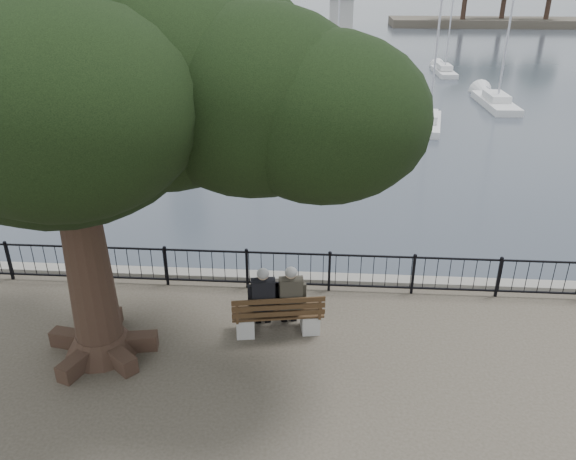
# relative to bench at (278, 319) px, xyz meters

# --- Properties ---
(harbor) EXTENTS (260.00, 260.00, 1.20)m
(harbor) POSITION_rel_bench_xyz_m (0.09, 2.33, -0.86)
(harbor) COLOR gray
(harbor) RESTS_ON ground
(railing) EXTENTS (22.06, 0.06, 1.00)m
(railing) POSITION_rel_bench_xyz_m (0.09, 1.83, 0.20)
(railing) COLOR black
(railing) RESTS_ON ground
(bench) EXTENTS (2.01, 0.89, 1.03)m
(bench) POSITION_rel_bench_xyz_m (0.00, 0.00, 0.00)
(bench) COLOR #9B9994
(bench) RESTS_ON ground
(person_left) EXTENTS (0.53, 0.85, 1.63)m
(person_left) POSITION_rel_bench_xyz_m (-0.32, 0.06, 0.39)
(person_left) COLOR black
(person_left) RESTS_ON ground
(person_right) EXTENTS (0.53, 0.85, 1.63)m
(person_right) POSITION_rel_bench_xyz_m (0.25, 0.15, 0.39)
(person_right) COLOR #292720
(person_right) RESTS_ON ground
(tree) EXTENTS (10.06, 7.02, 8.21)m
(tree) POSITION_rel_bench_xyz_m (-2.79, -0.77, 5.05)
(tree) COLOR black
(tree) RESTS_ON ground
(lion_monument) EXTENTS (6.23, 6.23, 9.13)m
(lion_monument) POSITION_rel_bench_xyz_m (2.09, 49.26, 0.95)
(lion_monument) COLOR gray
(lion_monument) RESTS_ON ground
(sailboat_a) EXTENTS (1.56, 5.54, 9.91)m
(sailboat_a) POSITION_rel_bench_xyz_m (-11.89, 16.26, -1.06)
(sailboat_a) COLOR silver
(sailboat_a) RESTS_ON ground
(sailboat_b) EXTENTS (3.61, 6.34, 13.94)m
(sailboat_b) POSITION_rel_bench_xyz_m (-3.13, 23.18, -0.98)
(sailboat_b) COLOR silver
(sailboat_b) RESTS_ON ground
(sailboat_c) EXTENTS (2.30, 5.19, 10.47)m
(sailboat_c) POSITION_rel_bench_xyz_m (6.57, 21.28, -1.04)
(sailboat_c) COLOR silver
(sailboat_c) RESTS_ON ground
(sailboat_d) EXTENTS (1.79, 5.88, 10.36)m
(sailboat_d) POSITION_rel_bench_xyz_m (11.70, 26.68, -1.06)
(sailboat_d) COLOR silver
(sailboat_d) RESTS_ON ground
(sailboat_e) EXTENTS (2.48, 6.18, 12.48)m
(sailboat_e) POSITION_rel_bench_xyz_m (-10.70, 29.12, -1.01)
(sailboat_e) COLOR silver
(sailboat_e) RESTS_ON ground
(sailboat_f) EXTENTS (1.97, 5.91, 11.45)m
(sailboat_f) POSITION_rel_bench_xyz_m (1.61, 33.61, -1.03)
(sailboat_f) COLOR silver
(sailboat_f) RESTS_ON ground
(sailboat_g) EXTENTS (1.44, 4.83, 9.48)m
(sailboat_g) POSITION_rel_bench_xyz_m (10.54, 38.27, -1.06)
(sailboat_g) COLOR silver
(sailboat_g) RESTS_ON ground
(sailboat_h) EXTENTS (2.27, 5.92, 13.50)m
(sailboat_h) POSITION_rel_bench_xyz_m (-5.21, 36.44, -0.98)
(sailboat_h) COLOR silver
(sailboat_h) RESTS_ON ground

